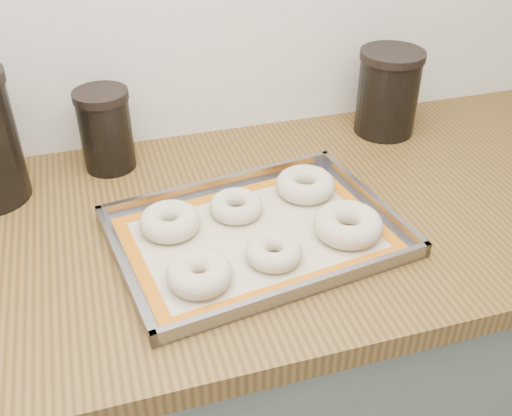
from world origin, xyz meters
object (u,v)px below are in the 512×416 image
object	(u,v)px
bagel_front_left	(199,274)
bagel_back_mid	(236,206)
bagel_front_mid	(274,252)
bagel_back_right	(305,185)
bagel_front_right	(348,225)
canister_right	(388,92)
canister_mid	(106,130)
baking_tray	(256,234)
bagel_back_left	(170,221)

from	to	relation	value
bagel_front_left	bagel_back_mid	size ratio (longest dim) A/B	1.07
bagel_front_mid	bagel_back_mid	bearing A→B (deg)	99.53
bagel_front_left	bagel_back_right	distance (m)	0.30
bagel_back_mid	bagel_back_right	size ratio (longest dim) A/B	0.86
bagel_front_right	bagel_back_mid	world-z (taller)	bagel_front_right
bagel_front_right	canister_right	size ratio (longest dim) A/B	0.63
bagel_front_mid	canister_right	xyz separation A→B (m)	(0.37, 0.36, 0.07)
canister_mid	bagel_front_left	bearing A→B (deg)	-76.75
baking_tray	canister_right	size ratio (longest dim) A/B	2.78
bagel_back_left	bagel_back_right	size ratio (longest dim) A/B	0.94
bagel_back_mid	canister_mid	world-z (taller)	canister_mid
baking_tray	bagel_front_left	xyz separation A→B (m)	(-0.12, -0.09, 0.02)
bagel_front_mid	bagel_back_mid	world-z (taller)	bagel_front_mid
bagel_front_mid	baking_tray	bearing A→B (deg)	96.78
baking_tray	canister_mid	distance (m)	0.38
bagel_front_right	bagel_back_left	distance (m)	0.30
bagel_front_right	canister_mid	bearing A→B (deg)	135.57
baking_tray	bagel_back_mid	xyz separation A→B (m)	(-0.02, 0.07, 0.01)
bagel_front_mid	canister_mid	size ratio (longest dim) A/B	0.57
bagel_front_left	bagel_front_mid	xyz separation A→B (m)	(0.12, 0.02, -0.00)
baking_tray	canister_mid	size ratio (longest dim) A/B	3.14
bagel_front_right	bagel_back_right	xyz separation A→B (m)	(-0.02, 0.14, -0.00)
bagel_front_mid	bagel_back_right	bearing A→B (deg)	55.23
bagel_front_right	bagel_back_mid	bearing A→B (deg)	145.40
bagel_front_mid	canister_right	size ratio (longest dim) A/B	0.50
bagel_front_mid	canister_mid	distance (m)	0.44
baking_tray	bagel_back_mid	size ratio (longest dim) A/B	5.39
bagel_back_left	bagel_back_mid	distance (m)	0.12
bagel_back_left	canister_right	xyz separation A→B (m)	(0.51, 0.23, 0.07)
bagel_front_left	bagel_front_mid	world-z (taller)	bagel_front_left
bagel_front_left	bagel_back_mid	xyz separation A→B (m)	(0.10, 0.16, -0.00)
bagel_front_left	bagel_front_right	distance (m)	0.27
bagel_back_right	canister_mid	world-z (taller)	canister_mid
bagel_front_right	bagel_back_right	size ratio (longest dim) A/B	1.06
bagel_back_right	canister_mid	bearing A→B (deg)	147.69
bagel_back_right	canister_right	xyz separation A→B (m)	(0.25, 0.19, 0.07)
bagel_front_left	canister_mid	xyz separation A→B (m)	(-0.09, 0.40, 0.06)
baking_tray	bagel_front_right	distance (m)	0.15
bagel_front_mid	bagel_back_mid	distance (m)	0.14
bagel_front_right	bagel_back_mid	distance (m)	0.20
bagel_back_mid	canister_right	world-z (taller)	canister_right
bagel_front_left	bagel_back_mid	world-z (taller)	bagel_front_left
canister_right	bagel_front_right	bearing A→B (deg)	-125.12
bagel_front_right	bagel_back_right	distance (m)	0.14
bagel_front_mid	bagel_back_left	size ratio (longest dim) A/B	0.89
bagel_front_right	canister_right	bearing A→B (deg)	54.88
bagel_front_left	canister_right	xyz separation A→B (m)	(0.49, 0.38, 0.07)
canister_mid	canister_right	distance (m)	0.59
bagel_back_mid	bagel_front_right	bearing A→B (deg)	-34.60
bagel_back_mid	bagel_front_left	bearing A→B (deg)	-122.06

